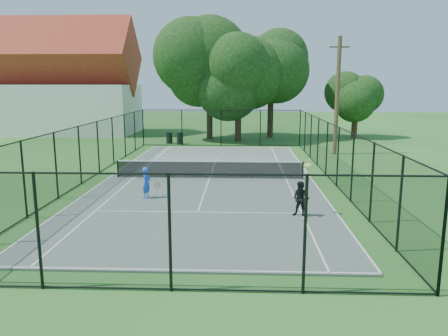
{
  "coord_description": "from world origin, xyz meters",
  "views": [
    {
      "loc": [
        1.72,
        -23.0,
        5.05
      ],
      "look_at": [
        0.9,
        -3.0,
        1.2
      ],
      "focal_mm": 35.0,
      "sensor_mm": 36.0,
      "label": 1
    }
  ],
  "objects_px": {
    "trash_bin_left": "(169,138)",
    "trash_bin_right": "(180,138)",
    "utility_pole": "(337,96)",
    "tennis_net": "(210,169)",
    "player_blue": "(147,183)",
    "player_black": "(301,199)"
  },
  "relations": [
    {
      "from": "trash_bin_left",
      "to": "utility_pole",
      "type": "distance_m",
      "value": 14.63
    },
    {
      "from": "trash_bin_left",
      "to": "player_black",
      "type": "distance_m",
      "value": 22.79
    },
    {
      "from": "player_black",
      "to": "trash_bin_right",
      "type": "bearing_deg",
      "value": 110.05
    },
    {
      "from": "trash_bin_right",
      "to": "utility_pole",
      "type": "xyz_separation_m",
      "value": [
        12.12,
        -4.97,
        3.74
      ]
    },
    {
      "from": "trash_bin_left",
      "to": "trash_bin_right",
      "type": "bearing_deg",
      "value": -20.57
    },
    {
      "from": "trash_bin_left",
      "to": "player_black",
      "type": "bearing_deg",
      "value": -67.97
    },
    {
      "from": "trash_bin_right",
      "to": "utility_pole",
      "type": "bearing_deg",
      "value": -22.28
    },
    {
      "from": "tennis_net",
      "to": "player_blue",
      "type": "xyz_separation_m",
      "value": [
        -2.48,
        -4.25,
        0.18
      ]
    },
    {
      "from": "utility_pole",
      "to": "trash_bin_left",
      "type": "bearing_deg",
      "value": 157.84
    },
    {
      "from": "tennis_net",
      "to": "trash_bin_right",
      "type": "relative_size",
      "value": 9.9
    },
    {
      "from": "trash_bin_left",
      "to": "trash_bin_right",
      "type": "relative_size",
      "value": 0.94
    },
    {
      "from": "trash_bin_right",
      "to": "player_blue",
      "type": "height_order",
      "value": "player_blue"
    },
    {
      "from": "trash_bin_right",
      "to": "utility_pole",
      "type": "height_order",
      "value": "utility_pole"
    },
    {
      "from": "tennis_net",
      "to": "utility_pole",
      "type": "xyz_separation_m",
      "value": [
        8.55,
        9.0,
        3.67
      ]
    },
    {
      "from": "tennis_net",
      "to": "trash_bin_right",
      "type": "distance_m",
      "value": 14.42
    },
    {
      "from": "trash_bin_left",
      "to": "player_blue",
      "type": "height_order",
      "value": "player_blue"
    },
    {
      "from": "tennis_net",
      "to": "trash_bin_left",
      "type": "height_order",
      "value": "tennis_net"
    },
    {
      "from": "trash_bin_left",
      "to": "trash_bin_right",
      "type": "xyz_separation_m",
      "value": [
        0.97,
        -0.36,
        0.03
      ]
    },
    {
      "from": "trash_bin_left",
      "to": "utility_pole",
      "type": "relative_size",
      "value": 0.11
    },
    {
      "from": "trash_bin_right",
      "to": "tennis_net",
      "type": "bearing_deg",
      "value": -75.66
    },
    {
      "from": "tennis_net",
      "to": "player_blue",
      "type": "relative_size",
      "value": 7.24
    },
    {
      "from": "trash_bin_right",
      "to": "player_blue",
      "type": "xyz_separation_m",
      "value": [
        1.09,
        -18.22,
        0.24
      ]
    }
  ]
}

